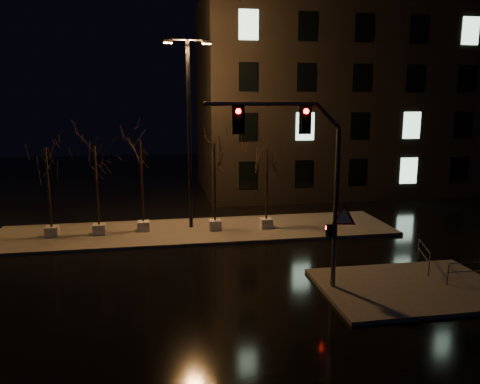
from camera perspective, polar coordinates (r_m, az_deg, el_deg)
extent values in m
plane|color=black|center=(20.75, -3.70, -9.44)|extent=(90.00, 90.00, 0.00)
cube|color=#4B4943|center=(26.40, -5.13, -4.75)|extent=(22.00, 5.00, 0.15)
cube|color=#4B4943|center=(19.83, 20.03, -10.90)|extent=(7.00, 5.00, 0.15)
cube|color=black|center=(40.62, 13.61, 11.14)|extent=(25.00, 12.00, 15.00)
cube|color=beige|center=(26.83, -21.94, -4.50)|extent=(0.65, 0.65, 0.55)
cylinder|color=black|center=(26.32, -22.31, 0.47)|extent=(0.11, 0.11, 4.19)
cube|color=beige|center=(26.49, -16.77, -4.35)|extent=(0.65, 0.65, 0.55)
cylinder|color=black|center=(25.98, -17.06, 0.74)|extent=(0.11, 0.11, 4.23)
cube|color=beige|center=(26.54, -11.68, -4.08)|extent=(0.65, 0.65, 0.55)
cylinder|color=black|center=(26.00, -11.90, 1.31)|extent=(0.11, 0.11, 4.51)
cube|color=beige|center=(26.25, -3.06, -4.02)|extent=(0.65, 0.65, 0.55)
cylinder|color=black|center=(25.73, -3.11, 1.18)|extent=(0.11, 0.11, 4.29)
cube|color=beige|center=(26.62, 3.22, -3.81)|extent=(0.65, 0.65, 0.55)
cylinder|color=black|center=(26.13, 3.27, 0.92)|extent=(0.11, 0.11, 3.91)
cylinder|color=#57595E|center=(18.06, 11.59, -2.11)|extent=(0.18, 0.18, 6.14)
cylinder|color=#57595E|center=(17.29, 2.43, 10.67)|extent=(4.04, 0.92, 0.14)
cube|color=black|center=(17.42, 8.01, 8.72)|extent=(0.34, 0.28, 0.92)
cube|color=black|center=(17.30, -0.19, 8.81)|extent=(0.34, 0.28, 0.92)
cube|color=black|center=(18.22, 10.79, -4.62)|extent=(0.26, 0.22, 0.46)
cone|color=red|center=(18.14, 12.54, -3.09)|extent=(1.05, 0.23, 1.06)
sphere|color=#FF0C07|center=(17.60, 12.06, 9.61)|extent=(0.18, 0.18, 0.18)
cylinder|color=black|center=(26.09, -6.20, 6.70)|extent=(0.21, 0.21, 10.29)
cylinder|color=black|center=(26.21, -6.44, 17.99)|extent=(2.27, 0.26, 0.10)
cube|color=orange|center=(26.07, -8.79, 17.62)|extent=(0.53, 0.32, 0.21)
cube|color=orange|center=(26.34, -4.11, 17.65)|extent=(0.53, 0.32, 0.21)
cylinder|color=#57595E|center=(20.33, 24.01, -9.19)|extent=(0.05, 0.05, 0.82)
cylinder|color=#57595E|center=(20.71, 26.51, -7.69)|extent=(2.01, 0.13, 0.04)
cylinder|color=#57595E|center=(20.82, 26.42, -8.65)|extent=(2.01, 0.13, 0.04)
cylinder|color=#57595E|center=(20.91, 22.07, -8.31)|extent=(0.05, 0.05, 0.93)
cylinder|color=#57595E|center=(22.82, 20.90, -6.61)|extent=(0.05, 0.05, 0.93)
cylinder|color=#57595E|center=(21.71, 21.55, -6.13)|extent=(0.70, 1.97, 0.04)
cylinder|color=#57595E|center=(21.83, 21.48, -7.17)|extent=(0.70, 1.97, 0.04)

